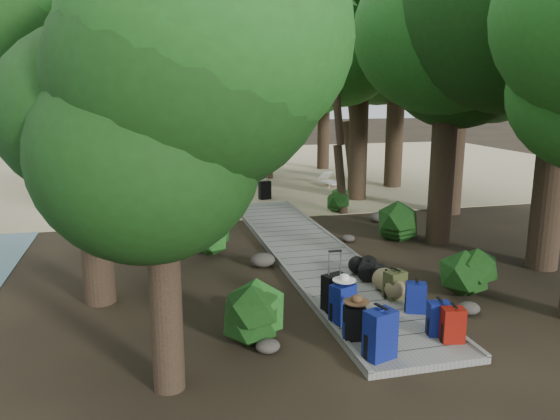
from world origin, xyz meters
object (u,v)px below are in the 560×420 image
object	(u,v)px
backpack_right_d	(395,283)
suitcase_on_boardwalk	(334,292)
backpack_left_a	(380,332)
backpack_right_a	(453,323)
backpack_right_c	(416,296)
lone_suitcase_on_sand	(265,190)
sun_lounger	(330,180)
backpack_left_c	(343,301)
duffel_right_black	(368,269)
backpack_left_b	(354,321)
duffel_right_khaki	(389,283)
backpack_right_b	(439,317)
kayak	(157,192)

from	to	relation	value
backpack_right_d	suitcase_on_boardwalk	xyz separation A→B (m)	(-1.34, -0.27, 0.05)
backpack_left_a	backpack_right_a	world-z (taller)	backpack_left_a
backpack_right_c	lone_suitcase_on_sand	world-z (taller)	backpack_right_c
backpack_right_a	sun_lounger	distance (m)	14.84
backpack_right_a	backpack_right_d	distance (m)	1.94
backpack_left_c	backpack_right_a	world-z (taller)	backpack_left_c
backpack_left_a	backpack_right_c	xyz separation A→B (m)	(1.35, 1.45, -0.11)
backpack_right_c	sun_lounger	xyz separation A→B (m)	(3.03, 13.30, -0.13)
backpack_right_c	duffel_right_black	distance (m)	1.91
backpack_right_a	suitcase_on_boardwalk	size ratio (longest dim) A/B	0.92
backpack_left_b	backpack_right_c	size ratio (longest dim) A/B	1.02
duffel_right_black	suitcase_on_boardwalk	world-z (taller)	suitcase_on_boardwalk
suitcase_on_boardwalk	duffel_right_khaki	bearing A→B (deg)	1.66
lone_suitcase_on_sand	sun_lounger	size ratio (longest dim) A/B	0.40
duffel_right_black	backpack_right_d	bearing A→B (deg)	-63.69
backpack_left_c	duffel_right_khaki	xyz separation A→B (m)	(1.37, 1.02, -0.16)
duffel_right_khaki	lone_suitcase_on_sand	xyz separation A→B (m)	(-0.23, 10.29, 0.03)
backpack_left_a	backpack_left_b	distance (m)	0.70
duffel_right_black	sun_lounger	xyz separation A→B (m)	(3.15, 11.39, -0.03)
backpack_left_a	backpack_right_b	size ratio (longest dim) A/B	1.34
backpack_right_c	suitcase_on_boardwalk	distance (m)	1.47
lone_suitcase_on_sand	duffel_right_black	bearing A→B (deg)	-99.97
suitcase_on_boardwalk	sun_lounger	bearing A→B (deg)	51.48
duffel_right_khaki	backpack_left_b	bearing A→B (deg)	-136.34
lone_suitcase_on_sand	backpack_right_b	bearing A→B (deg)	-100.13
backpack_right_c	lone_suitcase_on_sand	xyz separation A→B (m)	(-0.29, 11.24, -0.06)
backpack_left_c	duffel_right_black	size ratio (longest dim) A/B	1.15
backpack_right_d	sun_lounger	size ratio (longest dim) A/B	0.35
backpack_left_c	backpack_right_d	world-z (taller)	backpack_left_c
backpack_right_a	lone_suitcase_on_sand	bearing A→B (deg)	102.73
backpack_left_b	backpack_right_c	xyz separation A→B (m)	(1.49, 0.77, -0.01)
backpack_left_b	backpack_right_a	size ratio (longest dim) A/B	0.99
backpack_right_c	duffel_right_black	world-z (taller)	backpack_right_c
backpack_left_b	backpack_right_b	xyz separation A→B (m)	(1.40, -0.19, 0.00)
backpack_right_b	kayak	xyz separation A→B (m)	(-4.11, 13.75, -0.25)
duffel_right_black	suitcase_on_boardwalk	bearing A→B (deg)	-107.35
backpack_left_c	lone_suitcase_on_sand	size ratio (longest dim) A/B	1.10
duffel_right_khaki	backpack_left_a	bearing A→B (deg)	-124.93
duffel_right_black	backpack_left_a	bearing A→B (deg)	-86.29
lone_suitcase_on_sand	kayak	bearing A→B (deg)	147.33
backpack_right_b	lone_suitcase_on_sand	distance (m)	12.20
duffel_right_black	kayak	bearing A→B (deg)	134.59
backpack_left_b	backpack_left_c	world-z (taller)	backpack_left_c
backpack_left_b	suitcase_on_boardwalk	bearing A→B (deg)	93.78
backpack_left_c	duffel_right_khaki	distance (m)	1.71
backpack_right_c	duffel_right_black	bearing A→B (deg)	115.45
kayak	duffel_right_khaki	bearing A→B (deg)	-63.50
backpack_right_d	suitcase_on_boardwalk	size ratio (longest dim) A/B	0.87
duffel_right_black	suitcase_on_boardwalk	xyz separation A→B (m)	(-1.29, -1.47, 0.14)
backpack_left_a	sun_lounger	world-z (taller)	backpack_left_a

